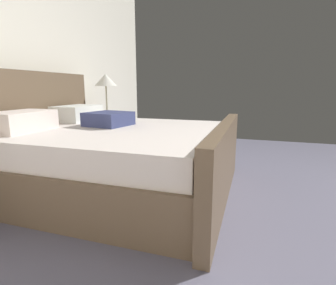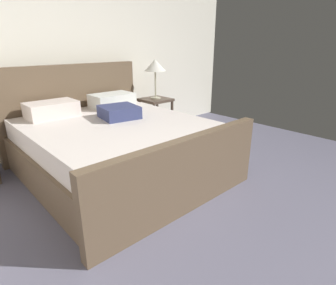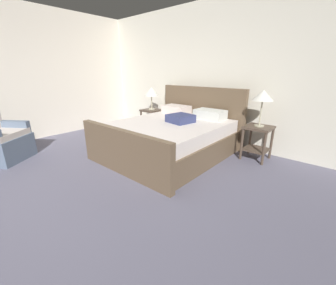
% 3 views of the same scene
% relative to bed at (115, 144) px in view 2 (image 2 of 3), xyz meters
% --- Properties ---
extents(ground_plane, '(6.11, 6.52, 0.02)m').
position_rel_bed_xyz_m(ground_plane, '(0.09, -2.06, -0.36)').
color(ground_plane, slate).
extents(wall_back, '(6.23, 0.12, 2.84)m').
position_rel_bed_xyz_m(wall_back, '(0.09, 1.26, 1.07)').
color(wall_back, white).
rests_on(wall_back, ground).
extents(bed, '(1.97, 2.24, 1.19)m').
position_rel_bed_xyz_m(bed, '(0.00, 0.00, 0.00)').
color(bed, brown).
rests_on(bed, ground).
extents(nightstand_right, '(0.44, 0.44, 0.60)m').
position_rel_bed_xyz_m(nightstand_right, '(1.30, 0.81, 0.06)').
color(nightstand_right, '#4D3E32').
rests_on(nightstand_right, ground).
extents(table_lamp_right, '(0.34, 0.34, 0.61)m').
position_rel_bed_xyz_m(table_lamp_right, '(1.30, 0.81, 0.76)').
color(table_lamp_right, '#B7B293').
rests_on(table_lamp_right, nightstand_right).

